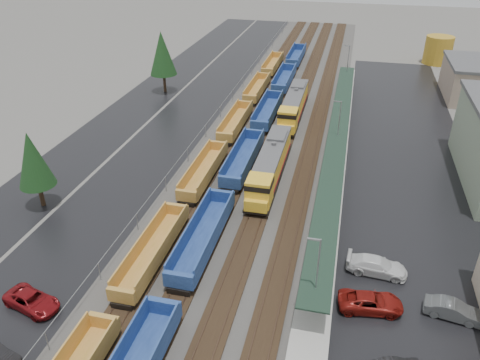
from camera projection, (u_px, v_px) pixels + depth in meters
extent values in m
cube|color=#302D2B|center=(278.00, 123.00, 73.96)|extent=(20.00, 160.00, 0.08)
cube|color=black|center=(242.00, 119.00, 75.13)|extent=(2.60, 160.00, 0.15)
cube|color=#473326|center=(237.00, 118.00, 75.22)|extent=(0.08, 160.00, 0.07)
cube|color=#473326|center=(246.00, 118.00, 74.92)|extent=(0.08, 160.00, 0.07)
cube|color=black|center=(266.00, 121.00, 74.31)|extent=(2.60, 160.00, 0.15)
cube|color=#473326|center=(262.00, 120.00, 74.40)|extent=(0.08, 160.00, 0.07)
cube|color=#473326|center=(270.00, 121.00, 74.11)|extent=(0.08, 160.00, 0.07)
cube|color=black|center=(291.00, 123.00, 73.50)|extent=(2.60, 160.00, 0.15)
cube|color=#473326|center=(286.00, 122.00, 73.59)|extent=(0.08, 160.00, 0.07)
cube|color=#473326|center=(296.00, 123.00, 73.30)|extent=(0.08, 160.00, 0.07)
cube|color=black|center=(316.00, 126.00, 72.68)|extent=(2.60, 160.00, 0.15)
cube|color=#473326|center=(312.00, 124.00, 72.77)|extent=(0.08, 160.00, 0.07)
cube|color=#473326|center=(321.00, 125.00, 72.48)|extent=(0.08, 160.00, 0.07)
cube|color=black|center=(188.00, 115.00, 77.03)|extent=(10.00, 160.00, 0.02)
cube|color=black|center=(132.00, 110.00, 79.06)|extent=(9.00, 160.00, 0.02)
cube|color=black|center=(408.00, 165.00, 61.66)|extent=(16.00, 100.00, 0.02)
cube|color=#9E9B93|center=(335.00, 155.00, 63.43)|extent=(3.00, 80.00, 0.70)
cylinder|color=gray|center=(320.00, 261.00, 41.54)|extent=(0.16, 0.16, 2.40)
cylinder|color=gray|center=(332.00, 180.00, 54.21)|extent=(0.16, 0.16, 2.40)
cylinder|color=gray|center=(339.00, 130.00, 66.88)|extent=(0.16, 0.16, 2.40)
cylinder|color=gray|center=(344.00, 96.00, 79.56)|extent=(0.16, 0.16, 2.40)
cylinder|color=gray|center=(347.00, 71.00, 92.23)|extent=(0.16, 0.16, 2.40)
cube|color=#1A2E22|center=(338.00, 136.00, 62.02)|extent=(2.60, 65.00, 0.15)
cylinder|color=gray|center=(316.00, 281.00, 36.28)|extent=(0.12, 0.12, 8.00)
cube|color=gray|center=(314.00, 239.00, 34.45)|extent=(1.00, 0.15, 0.12)
cylinder|color=gray|center=(338.00, 130.00, 61.62)|extent=(0.12, 0.12, 8.00)
cube|color=gray|center=(337.00, 102.00, 59.79)|extent=(1.00, 0.15, 0.12)
cylinder|color=gray|center=(347.00, 67.00, 86.96)|extent=(0.12, 0.12, 8.00)
cube|color=gray|center=(347.00, 46.00, 85.14)|extent=(1.00, 0.15, 0.12)
cylinder|color=gray|center=(47.00, 342.00, 34.87)|extent=(0.08, 0.08, 2.00)
cylinder|color=gray|center=(100.00, 272.00, 41.63)|extent=(0.08, 0.08, 2.00)
cylinder|color=gray|center=(137.00, 222.00, 48.39)|extent=(0.08, 0.08, 2.00)
cylinder|color=gray|center=(166.00, 185.00, 55.14)|extent=(0.08, 0.08, 2.00)
cylinder|color=gray|center=(188.00, 155.00, 61.90)|extent=(0.08, 0.08, 2.00)
cylinder|color=gray|center=(206.00, 131.00, 68.66)|extent=(0.08, 0.08, 2.00)
cylinder|color=gray|center=(220.00, 112.00, 75.42)|extent=(0.08, 0.08, 2.00)
cylinder|color=gray|center=(233.00, 96.00, 82.18)|extent=(0.08, 0.08, 2.00)
cylinder|color=gray|center=(243.00, 82.00, 88.94)|extent=(0.08, 0.08, 2.00)
cylinder|color=gray|center=(252.00, 70.00, 95.70)|extent=(0.08, 0.08, 2.00)
cylinder|color=gray|center=(260.00, 60.00, 102.45)|extent=(0.08, 0.08, 2.00)
cylinder|color=gray|center=(267.00, 51.00, 109.21)|extent=(0.08, 0.08, 2.00)
cylinder|color=gray|center=(273.00, 43.00, 115.97)|extent=(0.08, 0.08, 2.00)
cylinder|color=gray|center=(278.00, 36.00, 122.73)|extent=(0.08, 0.08, 2.00)
cylinder|color=gray|center=(283.00, 29.00, 129.49)|extent=(0.08, 0.08, 2.00)
cylinder|color=gray|center=(287.00, 24.00, 136.25)|extent=(0.08, 0.08, 2.00)
cube|color=gray|center=(220.00, 106.00, 74.93)|extent=(0.05, 160.00, 0.05)
cylinder|color=#332316|center=(41.00, 195.00, 52.45)|extent=(0.50, 0.50, 2.70)
cone|color=black|center=(32.00, 159.00, 50.22)|extent=(3.96, 3.96, 6.30)
cylinder|color=#332316|center=(165.00, 83.00, 86.29)|extent=(0.50, 0.50, 3.30)
cone|color=black|center=(162.00, 53.00, 83.57)|extent=(4.84, 4.84, 7.70)
cylinder|color=#332316|center=(473.00, 137.00, 65.85)|extent=(0.50, 0.50, 3.00)
cube|color=black|center=(270.00, 174.00, 57.81)|extent=(2.72, 18.11, 0.36)
cube|color=gold|center=(272.00, 160.00, 57.82)|extent=(2.54, 14.49, 2.72)
cube|color=gold|center=(259.00, 191.00, 50.99)|extent=(2.72, 2.90, 3.08)
cube|color=black|center=(259.00, 183.00, 50.54)|extent=(2.76, 2.94, 0.63)
cube|color=gold|center=(256.00, 205.00, 50.06)|extent=(2.54, 0.91, 1.27)
cube|color=#59595B|center=(272.00, 149.00, 57.10)|extent=(2.58, 14.49, 0.32)
cube|color=maroon|center=(262.00, 166.00, 58.62)|extent=(0.04, 14.49, 0.32)
cube|color=maroon|center=(282.00, 169.00, 58.09)|extent=(0.04, 14.49, 0.32)
cube|color=black|center=(270.00, 177.00, 57.99)|extent=(1.99, 5.43, 0.54)
cube|color=black|center=(260.00, 203.00, 52.59)|extent=(2.17, 3.62, 0.45)
cube|color=black|center=(279.00, 154.00, 63.30)|extent=(2.17, 3.62, 0.45)
cylinder|color=#59595B|center=(274.00, 144.00, 57.73)|extent=(0.63, 0.63, 0.45)
cube|color=#59595B|center=(277.00, 136.00, 60.05)|extent=(2.17, 3.62, 0.45)
cube|color=black|center=(294.00, 113.00, 75.55)|extent=(2.72, 18.11, 0.36)
cube|color=gold|center=(295.00, 102.00, 75.56)|extent=(2.54, 14.49, 2.72)
cube|color=gold|center=(288.00, 119.00, 68.73)|extent=(2.72, 2.90, 3.08)
cube|color=black|center=(288.00, 113.00, 68.29)|extent=(2.76, 2.94, 0.63)
cube|color=gold|center=(286.00, 129.00, 67.81)|extent=(2.54, 0.91, 1.27)
cube|color=#59595B|center=(295.00, 93.00, 74.84)|extent=(2.58, 14.49, 0.32)
cube|color=maroon|center=(287.00, 108.00, 76.36)|extent=(0.04, 14.49, 0.32)
cube|color=maroon|center=(302.00, 109.00, 75.83)|extent=(0.04, 14.49, 0.32)
cube|color=black|center=(293.00, 115.00, 75.73)|extent=(1.99, 5.43, 0.54)
cube|color=black|center=(288.00, 130.00, 70.33)|extent=(2.17, 3.62, 0.45)
cube|color=black|center=(299.00, 101.00, 81.04)|extent=(2.17, 3.62, 0.45)
cylinder|color=#59595B|center=(296.00, 90.00, 75.47)|extent=(0.63, 0.63, 0.45)
cube|color=#59595B|center=(298.00, 85.00, 77.79)|extent=(2.17, 3.62, 0.45)
cube|color=#AD8730|center=(104.00, 322.00, 35.94)|extent=(2.45, 0.47, 1.32)
cube|color=black|center=(102.00, 337.00, 35.85)|extent=(1.88, 2.07, 0.47)
cube|color=#AD8730|center=(154.00, 253.00, 44.32)|extent=(2.45, 12.85, 0.24)
cube|color=#AD8730|center=(141.00, 244.00, 44.14)|extent=(0.14, 12.85, 1.69)
cube|color=#AD8730|center=(164.00, 247.00, 43.66)|extent=(0.14, 12.85, 1.69)
cube|color=#AD8730|center=(121.00, 296.00, 38.40)|extent=(2.45, 0.47, 1.32)
cube|color=#AD8730|center=(177.00, 210.00, 49.58)|extent=(2.45, 0.47, 1.32)
cube|color=black|center=(126.00, 299.00, 39.43)|extent=(1.88, 2.07, 0.47)
cube|color=black|center=(176.00, 220.00, 49.49)|extent=(1.88, 2.07, 0.47)
cube|color=#AD8730|center=(204.00, 173.00, 57.95)|extent=(2.45, 12.85, 0.24)
cube|color=#AD8730|center=(195.00, 166.00, 57.77)|extent=(0.14, 12.85, 1.69)
cube|color=#AD8730|center=(213.00, 168.00, 57.30)|extent=(0.14, 12.85, 1.69)
cube|color=#AD8730|center=(186.00, 196.00, 52.04)|extent=(2.45, 0.47, 1.32)
cube|color=#AD8730|center=(219.00, 146.00, 63.21)|extent=(2.45, 0.47, 1.32)
cube|color=black|center=(189.00, 200.00, 53.06)|extent=(1.88, 2.07, 0.47)
cube|color=black|center=(218.00, 154.00, 63.12)|extent=(1.88, 2.07, 0.47)
cube|color=#AD8730|center=(236.00, 124.00, 71.59)|extent=(2.45, 12.85, 0.24)
cube|color=#AD8730|center=(228.00, 118.00, 71.41)|extent=(0.14, 12.85, 1.69)
cube|color=#AD8730|center=(243.00, 119.00, 70.93)|extent=(0.14, 12.85, 1.69)
cube|color=#AD8730|center=(224.00, 137.00, 65.68)|extent=(2.45, 0.47, 1.32)
cube|color=#AD8730|center=(245.00, 105.00, 76.85)|extent=(2.45, 0.47, 1.32)
cube|color=black|center=(226.00, 141.00, 66.70)|extent=(1.88, 2.07, 0.47)
cube|color=black|center=(245.00, 112.00, 76.76)|extent=(1.88, 2.07, 0.47)
cube|color=#AD8730|center=(257.00, 90.00, 85.23)|extent=(2.45, 12.85, 0.24)
cube|color=#AD8730|center=(251.00, 85.00, 85.05)|extent=(0.14, 12.85, 1.69)
cube|color=#AD8730|center=(264.00, 86.00, 84.57)|extent=(0.14, 12.85, 1.69)
cube|color=#AD8730|center=(249.00, 99.00, 79.31)|extent=(2.45, 0.47, 1.32)
cube|color=#AD8730|center=(264.00, 76.00, 90.49)|extent=(2.45, 0.47, 1.32)
cube|color=black|center=(250.00, 103.00, 80.34)|extent=(1.88, 2.07, 0.47)
cube|color=black|center=(263.00, 82.00, 90.40)|extent=(1.88, 2.07, 0.47)
cube|color=#AD8730|center=(273.00, 66.00, 98.86)|extent=(2.45, 12.85, 0.24)
cube|color=#AD8730|center=(267.00, 62.00, 98.68)|extent=(0.14, 12.85, 1.69)
cube|color=#AD8730|center=(278.00, 62.00, 98.20)|extent=(0.14, 12.85, 1.69)
cube|color=#AD8730|center=(267.00, 72.00, 92.95)|extent=(2.45, 0.47, 1.32)
cube|color=#AD8730|center=(278.00, 55.00, 104.12)|extent=(2.45, 0.47, 1.32)
cube|color=black|center=(267.00, 76.00, 93.97)|extent=(1.88, 2.07, 0.47)
cube|color=black|center=(277.00, 60.00, 104.03)|extent=(1.88, 2.07, 0.47)
cube|color=navy|center=(165.00, 307.00, 37.08)|extent=(2.72, 0.52, 1.47)
cube|color=black|center=(162.00, 324.00, 36.98)|extent=(2.09, 2.30, 0.52)
cube|color=navy|center=(204.00, 239.00, 46.09)|extent=(2.72, 13.55, 0.26)
cube|color=navy|center=(191.00, 229.00, 45.89)|extent=(0.16, 13.55, 1.88)
cube|color=navy|center=(216.00, 233.00, 45.36)|extent=(0.16, 13.55, 1.88)
cube|color=navy|center=(179.00, 280.00, 39.83)|extent=(2.72, 0.52, 1.47)
cube|color=navy|center=(222.00, 197.00, 51.63)|extent=(2.72, 0.52, 1.47)
cube|color=black|center=(182.00, 284.00, 40.96)|extent=(2.09, 2.30, 0.52)
cube|color=black|center=(221.00, 208.00, 51.53)|extent=(2.09, 2.30, 0.52)
cube|color=navy|center=(243.00, 161.00, 60.63)|extent=(2.72, 13.55, 0.26)
cube|color=navy|center=(234.00, 154.00, 60.43)|extent=(0.16, 13.55, 1.88)
cube|color=navy|center=(253.00, 156.00, 59.90)|extent=(0.16, 13.55, 1.88)
cube|color=navy|center=(230.00, 182.00, 54.37)|extent=(2.72, 0.52, 1.47)
cube|color=navy|center=(255.00, 135.00, 66.17)|extent=(2.72, 0.52, 1.47)
cube|color=black|center=(231.00, 187.00, 55.51)|extent=(2.09, 2.30, 0.52)
cube|color=black|center=(253.00, 143.00, 66.07)|extent=(2.09, 2.30, 0.52)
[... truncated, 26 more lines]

